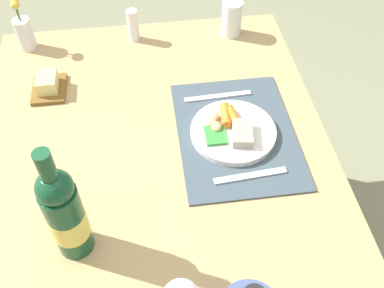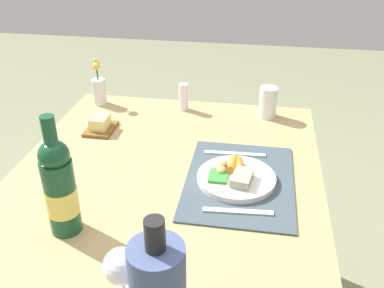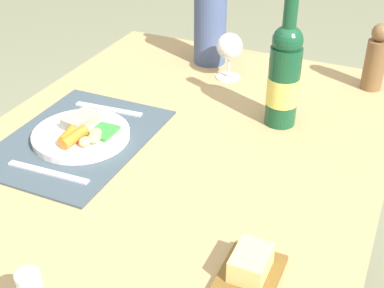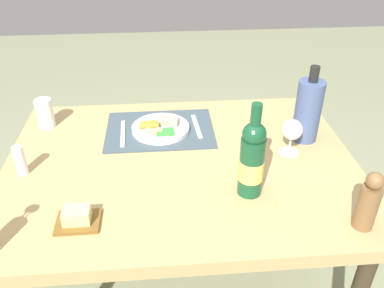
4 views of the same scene
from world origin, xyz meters
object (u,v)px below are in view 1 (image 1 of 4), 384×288
Objects in this scene: flower_vase at (24,31)px; knife at (218,96)px; butter_dish at (49,85)px; salt_shaker at (134,25)px; dinner_plate at (233,130)px; water_tumbler at (232,20)px; wine_bottle at (66,213)px; fork at (251,176)px; dining_table at (158,178)px.

knife is at bearing -119.40° from flower_vase.
salt_shaker reaches higher than butter_dish.
flower_vase is at bearing 51.22° from dinner_plate.
flower_vase reaches higher than salt_shaker.
butter_dish is 0.36m from salt_shaker.
salt_shaker is (0.01, 0.34, 0.00)m from water_tumbler.
butter_dish is at bearing 10.88° from wine_bottle.
water_tumbler reaches higher than dinner_plate.
fork is 0.68m from butter_dish.
salt_shaker is 0.36m from flower_vase.
water_tumbler reaches higher than knife.
knife is at bearing 5.14° from dinner_plate.
flower_vase reaches higher than dining_table.
water_tumbler is (0.32, -0.10, 0.04)m from knife.
butter_dish is (0.41, 0.54, 0.01)m from fork.
wine_bottle reaches higher than butter_dish.
fork is 0.59× the size of wine_bottle.
dining_table is 9.93× the size of butter_dish.
butter_dish is at bearing 63.79° from dinner_plate.
flower_vase is (0.77, 0.19, -0.06)m from wine_bottle.
salt_shaker is at bearing 27.01° from dinner_plate.
water_tumbler is at bearing -70.12° from butter_dish.
flower_vase is (0.23, 0.09, 0.05)m from butter_dish.
fork is at bearing -135.66° from flower_vase.
dinner_plate is at bearing 169.53° from water_tumbler.
knife is at bearing -42.51° from wine_bottle.
butter_dish is (0.26, 0.52, 0.00)m from dinner_plate.
knife is at bearing -42.61° from dining_table.
butter_dish is (0.10, 0.51, 0.01)m from knife.
water_tumbler is 0.65m from butter_dish.
water_tumbler is (0.55, -0.31, 0.12)m from dining_table.
dining_table is 0.69m from flower_vase.
dinner_plate is at bearing -55.51° from wine_bottle.
salt_shaker is at bearing 18.52° from fork.
flower_vase is at bearing 13.78° from wine_bottle.
salt_shaker is (0.23, -0.27, 0.03)m from butter_dish.
fork is 0.69m from salt_shaker.
salt_shaker reaches higher than fork.
fork is 0.94× the size of knife.
dinner_plate is at bearing -152.99° from salt_shaker.
knife is at bearing 1.89° from fork.
salt_shaker is 0.79m from wine_bottle.
water_tumbler is 1.10× the size of salt_shaker.
water_tumbler is at bearing -90.85° from flower_vase.
wine_bottle is (-0.76, 0.50, 0.08)m from water_tumbler.
wine_bottle reaches higher than dinner_plate.
knife is 1.06× the size of flower_vase.
fork is at bearing 173.68° from water_tumbler.
knife is 0.63× the size of wine_bottle.
dinner_plate is (0.07, -0.22, 0.09)m from dining_table.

